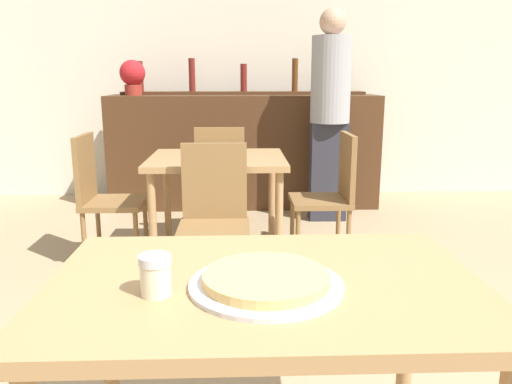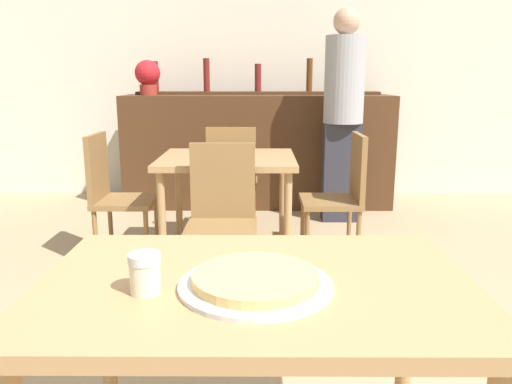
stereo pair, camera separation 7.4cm
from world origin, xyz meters
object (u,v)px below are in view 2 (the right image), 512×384
(chair_far_side_right, at_px, (343,190))
(cheese_shaker, at_px, (145,273))
(person_standing, at_px, (343,108))
(chair_far_side_front, at_px, (222,211))
(chair_far_side_left, at_px, (113,190))
(potted_plant, at_px, (148,76))
(chair_far_side_back, at_px, (232,174))
(pizza_tray, at_px, (254,281))

(chair_far_side_right, bearing_deg, cheese_shaker, -20.71)
(person_standing, bearing_deg, cheese_shaker, -107.11)
(chair_far_side_front, xyz_separation_m, cheese_shaker, (-0.06, -1.67, 0.30))
(chair_far_side_left, distance_m, potted_plant, 1.72)
(chair_far_side_back, bearing_deg, person_standing, -154.63)
(pizza_tray, bearing_deg, cheese_shaker, -172.89)
(pizza_tray, bearing_deg, chair_far_side_left, 114.16)
(pizza_tray, bearing_deg, chair_far_side_right, 75.06)
(pizza_tray, height_order, cheese_shaker, cheese_shaker)
(chair_far_side_right, bearing_deg, chair_far_side_front, -54.56)
(chair_far_side_right, distance_m, potted_plant, 2.37)
(potted_plant, bearing_deg, chair_far_side_right, -43.24)
(chair_far_side_left, bearing_deg, cheese_shaker, -161.88)
(chair_far_side_back, distance_m, chair_far_side_left, 0.97)
(chair_far_side_front, relative_size, chair_far_side_right, 1.00)
(chair_far_side_back, distance_m, person_standing, 1.15)
(potted_plant, bearing_deg, chair_far_side_front, -68.01)
(pizza_tray, bearing_deg, chair_far_side_front, 96.95)
(chair_far_side_back, height_order, person_standing, person_standing)
(cheese_shaker, bearing_deg, chair_far_side_back, 88.84)
(chair_far_side_front, distance_m, chair_far_side_left, 0.97)
(chair_far_side_front, height_order, person_standing, person_standing)
(potted_plant, bearing_deg, chair_far_side_back, -49.06)
(pizza_tray, distance_m, potted_plant, 3.91)
(potted_plant, bearing_deg, pizza_tray, -74.35)
(chair_far_side_front, height_order, pizza_tray, chair_far_side_front)
(chair_far_side_right, height_order, cheese_shaker, chair_far_side_right)
(chair_far_side_back, xyz_separation_m, chair_far_side_right, (0.79, -0.56, 0.00))
(chair_far_side_back, height_order, chair_far_side_left, same)
(chair_far_side_left, bearing_deg, potted_plant, 2.23)
(chair_far_side_right, relative_size, potted_plant, 2.70)
(chair_far_side_front, height_order, potted_plant, potted_plant)
(chair_far_side_front, bearing_deg, person_standing, 59.02)
(chair_far_side_front, bearing_deg, chair_far_side_back, 90.00)
(chair_far_side_back, height_order, potted_plant, potted_plant)
(chair_far_side_right, relative_size, cheese_shaker, 9.10)
(chair_far_side_back, bearing_deg, potted_plant, -49.06)
(chair_far_side_right, distance_m, cheese_shaker, 2.40)
(chair_far_side_front, relative_size, person_standing, 0.49)
(chair_far_side_back, xyz_separation_m, pizza_tray, (0.20, -2.76, 0.27))
(chair_far_side_back, height_order, chair_far_side_right, same)
(chair_far_side_left, relative_size, person_standing, 0.49)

